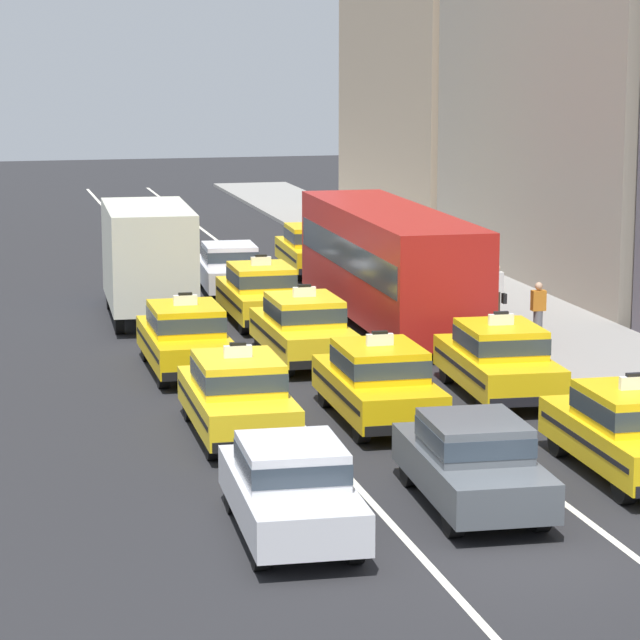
% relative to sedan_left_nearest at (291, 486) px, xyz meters
% --- Properties ---
extents(ground_plane, '(160.00, 160.00, 0.00)m').
position_rel_sedan_left_nearest_xyz_m(ground_plane, '(3.34, -1.72, -0.85)').
color(ground_plane, '#232326').
extents(lane_stripe_left_center, '(0.14, 80.00, 0.01)m').
position_rel_sedan_left_nearest_xyz_m(lane_stripe_left_center, '(1.74, 18.28, -0.84)').
color(lane_stripe_left_center, silver).
rests_on(lane_stripe_left_center, ground).
extents(lane_stripe_center_right, '(0.14, 80.00, 0.01)m').
position_rel_sedan_left_nearest_xyz_m(lane_stripe_center_right, '(4.94, 18.28, -0.84)').
color(lane_stripe_center_right, silver).
rests_on(lane_stripe_center_right, ground).
extents(sidewalk_curb, '(4.00, 90.00, 0.15)m').
position_rel_sedan_left_nearest_xyz_m(sidewalk_curb, '(10.54, 13.28, -0.77)').
color(sidewalk_curb, gray).
rests_on(sidewalk_curb, ground).
extents(sedan_left_nearest, '(1.93, 4.37, 1.58)m').
position_rel_sedan_left_nearest_xyz_m(sedan_left_nearest, '(0.00, 0.00, 0.00)').
color(sedan_left_nearest, black).
rests_on(sedan_left_nearest, ground).
extents(taxi_left_second, '(1.87, 4.58, 1.96)m').
position_rel_sedan_left_nearest_xyz_m(taxi_left_second, '(0.29, 6.25, 0.03)').
color(taxi_left_second, black).
rests_on(taxi_left_second, ground).
extents(taxi_left_third, '(1.84, 4.57, 1.96)m').
position_rel_sedan_left_nearest_xyz_m(taxi_left_third, '(0.16, 12.40, 0.03)').
color(taxi_left_third, black).
rests_on(taxi_left_third, ground).
extents(box_truck_left_fourth, '(2.52, 7.05, 3.27)m').
position_rel_sedan_left_nearest_xyz_m(box_truck_left_fourth, '(0.18, 19.97, 0.93)').
color(box_truck_left_fourth, black).
rests_on(box_truck_left_fourth, ground).
extents(sedan_center_nearest, '(1.97, 4.38, 1.58)m').
position_rel_sedan_left_nearest_xyz_m(sedan_center_nearest, '(3.32, 0.77, 0.00)').
color(sedan_center_nearest, black).
rests_on(sedan_center_nearest, ground).
extents(taxi_center_second, '(1.87, 4.58, 1.96)m').
position_rel_sedan_left_nearest_xyz_m(taxi_center_second, '(3.34, 6.74, 0.03)').
color(taxi_center_second, black).
rests_on(taxi_center_second, ground).
extents(taxi_center_third, '(1.85, 4.57, 1.96)m').
position_rel_sedan_left_nearest_xyz_m(taxi_center_third, '(3.16, 12.91, 0.03)').
color(taxi_center_third, black).
rests_on(taxi_center_third, ground).
extents(taxi_center_fourth, '(1.84, 4.57, 1.96)m').
position_rel_sedan_left_nearest_xyz_m(taxi_center_fourth, '(3.16, 18.26, 0.03)').
color(taxi_center_fourth, black).
rests_on(taxi_center_fourth, ground).
extents(sedan_center_fifth, '(1.98, 4.39, 1.58)m').
position_rel_sedan_left_nearest_xyz_m(sedan_center_fifth, '(3.18, 23.36, 0.00)').
color(sedan_center_fifth, black).
rests_on(sedan_center_fifth, ground).
extents(taxi_right_nearest, '(1.91, 4.60, 1.96)m').
position_rel_sedan_left_nearest_xyz_m(taxi_right_nearest, '(6.71, 1.86, 0.03)').
color(taxi_right_nearest, black).
rests_on(taxi_right_nearest, ground).
extents(taxi_right_second, '(2.05, 4.65, 1.96)m').
position_rel_sedan_left_nearest_xyz_m(taxi_right_second, '(6.55, 8.29, 0.03)').
color(taxi_right_second, black).
rests_on(taxi_right_second, ground).
extents(bus_right_third, '(2.65, 11.23, 3.22)m').
position_rel_sedan_left_nearest_xyz_m(bus_right_third, '(6.59, 17.30, 0.97)').
color(bus_right_third, black).
rests_on(bus_right_third, ground).
extents(taxi_right_fourth, '(2.00, 4.63, 1.96)m').
position_rel_sedan_left_nearest_xyz_m(taxi_right_fourth, '(6.63, 26.78, 0.03)').
color(taxi_right_fourth, black).
rests_on(taxi_right_fourth, ground).
extents(pedestrian_near_crosswalk, '(0.47, 0.24, 1.58)m').
position_rel_sedan_left_nearest_xyz_m(pedestrian_near_crosswalk, '(9.44, 16.35, 0.09)').
color(pedestrian_near_crosswalk, '#473828').
rests_on(pedestrian_near_crosswalk, sidewalk_curb).
extents(pedestrian_by_storefront, '(0.36, 0.24, 1.55)m').
position_rel_sedan_left_nearest_xyz_m(pedestrian_by_storefront, '(9.47, 13.31, 0.08)').
color(pedestrian_by_storefront, slate).
rests_on(pedestrian_by_storefront, sidewalk_curb).
extents(pedestrian_trailing, '(0.36, 0.24, 1.65)m').
position_rel_sedan_left_nearest_xyz_m(pedestrian_trailing, '(9.27, 17.25, 0.14)').
color(pedestrian_trailing, '#473828').
rests_on(pedestrian_trailing, sidewalk_curb).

